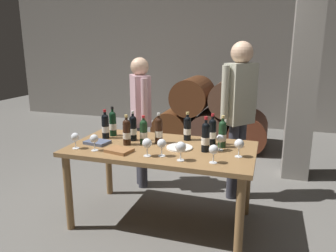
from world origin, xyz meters
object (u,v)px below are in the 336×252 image
(wine_bottle_2, at_px, (144,132))
(wine_bottle_5, at_px, (187,128))
(serving_plate, at_px, (179,148))
(sommelier_presenting, at_px, (239,106))
(dining_table, at_px, (162,156))
(wine_glass_2, at_px, (94,139))
(wine_bottle_6, at_px, (113,123))
(wine_glass_0, at_px, (162,144))
(wine_bottle_4, at_px, (133,128))
(wine_glass_5, at_px, (220,139))
(wine_bottle_0, at_px, (127,132))
(wine_bottle_8, at_px, (105,126))
(wine_bottle_7, at_px, (206,137))
(wine_glass_4, at_px, (147,144))
(taster_seated_left, at_px, (141,111))
(leather_ledger, at_px, (97,142))
(wine_glass_1, at_px, (239,144))
(wine_glass_3, at_px, (75,137))
(wine_glass_6, at_px, (214,150))
(wine_bottle_9, at_px, (212,131))
(wine_bottle_1, at_px, (159,130))
(wine_glass_7, at_px, (181,147))
(wine_bottle_3, at_px, (222,134))
(tasting_notebook, at_px, (119,150))

(wine_bottle_2, bearing_deg, wine_bottle_5, 33.98)
(serving_plate, height_order, sommelier_presenting, sommelier_presenting)
(dining_table, relative_size, wine_glass_2, 11.29)
(wine_bottle_6, xyz_separation_m, wine_glass_0, (0.69, -0.46, -0.02))
(wine_bottle_4, xyz_separation_m, wine_glass_5, (0.86, -0.05, -0.02))
(wine_bottle_0, xyz_separation_m, wine_bottle_8, (-0.30, 0.14, 0.00))
(wine_bottle_7, height_order, wine_glass_4, wine_bottle_7)
(wine_glass_2, bearing_deg, taster_seated_left, 88.26)
(wine_bottle_5, relative_size, wine_glass_2, 1.88)
(wine_bottle_4, xyz_separation_m, leather_ledger, (-0.28, -0.20, -0.11))
(wine_glass_1, height_order, sommelier_presenting, sommelier_presenting)
(wine_glass_3, distance_m, wine_glass_4, 0.69)
(serving_plate, relative_size, taster_seated_left, 0.16)
(dining_table, bearing_deg, leather_ledger, -171.34)
(wine_bottle_5, relative_size, wine_bottle_6, 0.92)
(wine_glass_6, bearing_deg, wine_bottle_6, 156.81)
(wine_bottle_9, height_order, wine_glass_2, wine_bottle_9)
(wine_bottle_6, height_order, wine_glass_1, wine_bottle_6)
(wine_bottle_4, height_order, wine_bottle_7, wine_bottle_7)
(serving_plate, bearing_deg, wine_glass_4, -125.08)
(leather_ledger, bearing_deg, wine_bottle_4, 44.41)
(wine_bottle_1, bearing_deg, wine_glass_7, -50.64)
(dining_table, height_order, wine_bottle_3, wine_bottle_3)
(wine_glass_3, bearing_deg, wine_glass_6, 0.50)
(wine_bottle_6, bearing_deg, tasting_notebook, -57.63)
(wine_bottle_2, bearing_deg, wine_glass_6, -23.51)
(leather_ledger, bearing_deg, serving_plate, 15.78)
(wine_glass_1, height_order, wine_glass_3, wine_glass_1)
(wine_bottle_4, height_order, wine_glass_4, wine_bottle_4)
(wine_glass_2, height_order, serving_plate, wine_glass_2)
(wine_glass_0, bearing_deg, wine_bottle_0, 153.39)
(dining_table, bearing_deg, wine_glass_2, -151.49)
(taster_seated_left, bearing_deg, wine_glass_7, -53.07)
(wine_bottle_2, height_order, serving_plate, wine_bottle_2)
(wine_bottle_3, relative_size, taster_seated_left, 0.19)
(wine_glass_0, bearing_deg, wine_glass_3, -177.28)
(wine_glass_0, distance_m, wine_glass_4, 0.12)
(sommelier_presenting, bearing_deg, dining_table, -129.56)
(wine_bottle_5, relative_size, taster_seated_left, 0.18)
(wine_glass_1, height_order, wine_glass_7, wine_glass_7)
(wine_bottle_6, height_order, wine_bottle_9, wine_bottle_6)
(wine_bottle_9, xyz_separation_m, wine_glass_0, (-0.35, -0.46, -0.02))
(wine_glass_7, bearing_deg, wine_bottle_9, 72.13)
(wine_bottle_0, distance_m, wine_bottle_1, 0.30)
(wine_glass_4, relative_size, wine_glass_7, 0.98)
(wine_glass_2, distance_m, serving_plate, 0.77)
(wine_bottle_7, distance_m, wine_bottle_9, 0.23)
(wine_glass_5, bearing_deg, tasting_notebook, -159.69)
(wine_bottle_2, bearing_deg, wine_glass_5, 1.50)
(wine_bottle_6, bearing_deg, wine_bottle_9, 0.11)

